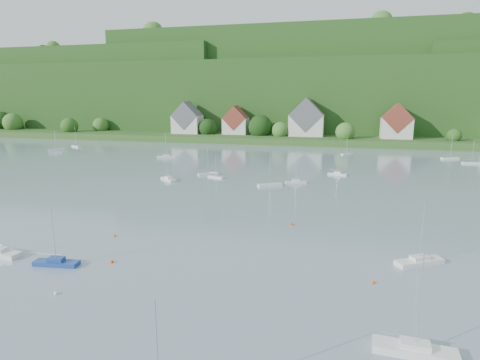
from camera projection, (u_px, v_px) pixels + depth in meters
The scene contains 15 objects.
far_shore_strip at pixel (298, 136), 202.95m from camera, with size 600.00×60.00×3.00m, color #29521E.
forested_ridge at pixel (311, 94), 263.58m from camera, with size 620.00×181.22×69.89m.
village_building_0 at pixel (187, 120), 202.16m from camera, with size 14.00×10.40×16.00m.
village_building_1 at pixel (236, 122), 198.22m from camera, with size 12.00×9.36×14.00m.
village_building_2 at pixel (307, 120), 188.58m from camera, with size 16.00×11.44×18.00m.
village_building_3 at pixel (396, 124), 177.26m from camera, with size 13.00×10.40×15.50m.
near_sailboat_1 at pixel (56, 262), 50.72m from camera, with size 5.90×2.29×7.77m.
near_sailboat_3 at pixel (419, 261), 51.00m from camera, with size 6.48×4.90×8.74m.
near_sailboat_4 at pixel (415, 349), 33.11m from camera, with size 6.86×2.31×9.11m.
mooring_buoy_0 at pixel (112, 263), 51.59m from camera, with size 0.45×0.45×0.45m, color #F64E00.
mooring_buoy_1 at pixel (56, 294), 43.31m from camera, with size 0.42×0.42×0.42m, color white.
mooring_buoy_2 at pixel (373, 283), 45.88m from camera, with size 0.40×0.40×0.40m, color #F64E00.
mooring_buoy_3 at pixel (292, 225), 66.89m from camera, with size 0.48×0.48×0.48m, color #F64E00.
mooring_buoy_5 at pixel (115, 236), 61.35m from camera, with size 0.39×0.39×0.39m, color #F64E00.
far_sailboat_cluster at pixel (287, 164), 126.24m from camera, with size 196.51×64.74×8.71m.
Camera 1 is at (20.97, -4.32, 21.05)m, focal length 29.76 mm.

